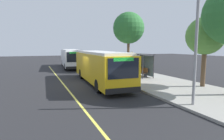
# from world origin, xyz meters

# --- Properties ---
(ground_plane) EXTENTS (120.00, 120.00, 0.00)m
(ground_plane) POSITION_xyz_m (0.00, 0.00, 0.00)
(ground_plane) COLOR #232326
(sidewalk_curb) EXTENTS (44.00, 6.40, 0.15)m
(sidewalk_curb) POSITION_xyz_m (0.00, 6.00, 0.07)
(sidewalk_curb) COLOR gray
(sidewalk_curb) RESTS_ON ground_plane
(lane_stripe_center) EXTENTS (36.00, 0.14, 0.01)m
(lane_stripe_center) POSITION_xyz_m (0.00, -2.20, 0.00)
(lane_stripe_center) COLOR #E0D64C
(lane_stripe_center) RESTS_ON ground_plane
(transit_bus_main) EXTENTS (11.02, 3.06, 2.95)m
(transit_bus_main) POSITION_xyz_m (0.39, 1.01, 1.62)
(transit_bus_main) COLOR gold
(transit_bus_main) RESTS_ON ground_plane
(transit_bus_second) EXTENTS (11.03, 3.40, 2.95)m
(transit_bus_second) POSITION_xyz_m (-14.42, 1.03, 1.62)
(transit_bus_second) COLOR white
(transit_bus_second) RESTS_ON ground_plane
(bus_shelter) EXTENTS (2.90, 1.60, 2.48)m
(bus_shelter) POSITION_xyz_m (-1.03, 6.29, 1.92)
(bus_shelter) COLOR #333338
(bus_shelter) RESTS_ON sidewalk_curb
(waiting_bench) EXTENTS (1.60, 0.48, 0.95)m
(waiting_bench) POSITION_xyz_m (-1.05, 6.38, 0.63)
(waiting_bench) COLOR brown
(waiting_bench) RESTS_ON sidewalk_curb
(route_sign_post) EXTENTS (0.44, 0.08, 2.80)m
(route_sign_post) POSITION_xyz_m (2.21, 3.32, 1.96)
(route_sign_post) COLOR #333338
(route_sign_post) RESTS_ON sidewalk_curb
(street_tree_near_shelter) EXTENTS (4.25, 4.25, 7.90)m
(street_tree_near_shelter) POSITION_xyz_m (-6.65, 7.52, 5.90)
(street_tree_near_shelter) COLOR brown
(street_tree_near_shelter) RESTS_ON sidewalk_curb
(street_tree_downstreet) EXTENTS (3.02, 3.02, 5.61)m
(street_tree_downstreet) POSITION_xyz_m (5.44, 8.14, 4.21)
(street_tree_downstreet) COLOR brown
(street_tree_downstreet) RESTS_ON sidewalk_curb
(utility_pole) EXTENTS (0.16, 0.16, 6.40)m
(utility_pole) POSITION_xyz_m (8.94, 3.57, 3.35)
(utility_pole) COLOR gray
(utility_pole) RESTS_ON sidewalk_curb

